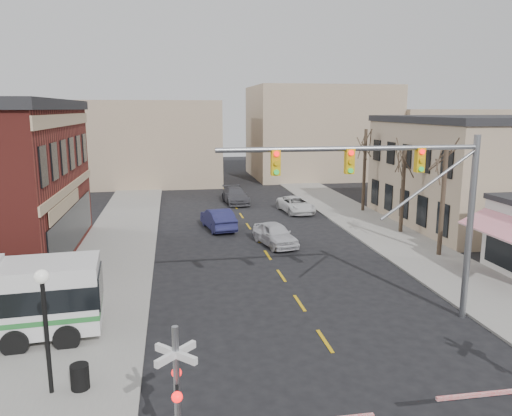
{
  "coord_description": "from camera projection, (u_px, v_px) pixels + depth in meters",
  "views": [
    {
      "loc": [
        -5.74,
        -15.63,
        9.04
      ],
      "look_at": [
        -1.11,
        11.82,
        3.5
      ],
      "focal_mm": 35.0,
      "sensor_mm": 36.0,
      "label": 1
    }
  ],
  "objects": [
    {
      "name": "street_lamp",
      "position": [
        44.0,
        305.0,
        15.4
      ],
      "size": [
        0.44,
        0.44,
        4.11
      ],
      "color": "black",
      "rests_on": "sidewalk_west"
    },
    {
      "name": "traffic_signal_mast",
      "position": [
        407.0,
        190.0,
        20.47
      ],
      "size": [
        10.98,
        0.3,
        8.0
      ],
      "color": "gray",
      "rests_on": "ground"
    },
    {
      "name": "sidewalk_east",
      "position": [
        373.0,
        227.0,
        38.7
      ],
      "size": [
        5.0,
        60.0,
        0.12
      ],
      "primitive_type": "cube",
      "color": "gray",
      "rests_on": "ground"
    },
    {
      "name": "pedestrian_near",
      "position": [
        80.0,
        313.0,
        20.23
      ],
      "size": [
        0.39,
        0.59,
        1.6
      ],
      "primitive_type": "imported",
      "rotation": [
        0.0,
        0.0,
        1.58
      ],
      "color": "#564944",
      "rests_on": "sidewalk_west"
    },
    {
      "name": "rr_crossing_west",
      "position": [
        195.0,
        402.0,
        12.23
      ],
      "size": [
        5.6,
        1.36,
        4.0
      ],
      "color": "gray",
      "rests_on": "ground"
    },
    {
      "name": "car_d",
      "position": [
        236.0,
        196.0,
        48.51
      ],
      "size": [
        2.47,
        5.37,
        1.52
      ],
      "primitive_type": "imported",
      "rotation": [
        0.0,
        0.0,
        0.07
      ],
      "color": "#444449",
      "rests_on": "ground"
    },
    {
      "name": "car_b",
      "position": [
        218.0,
        219.0,
        38.0
      ],
      "size": [
        2.52,
        5.14,
        1.62
      ],
      "primitive_type": "imported",
      "rotation": [
        0.0,
        0.0,
        3.31
      ],
      "color": "#1C1D47",
      "rests_on": "ground"
    },
    {
      "name": "tree_east_a",
      "position": [
        443.0,
        201.0,
        30.46
      ],
      "size": [
        0.28,
        0.28,
        6.75
      ],
      "color": "#382B21",
      "rests_on": "sidewalk_east"
    },
    {
      "name": "tree_east_b",
      "position": [
        403.0,
        190.0,
        36.35
      ],
      "size": [
        0.28,
        0.28,
        6.3
      ],
      "color": "#382B21",
      "rests_on": "sidewalk_east"
    },
    {
      "name": "car_a",
      "position": [
        275.0,
        234.0,
        33.53
      ],
      "size": [
        2.77,
        4.8,
        1.54
      ],
      "primitive_type": "imported",
      "rotation": [
        0.0,
        0.0,
        0.22
      ],
      "color": "silver",
      "rests_on": "ground"
    },
    {
      "name": "pedestrian_far",
      "position": [
        63.0,
        296.0,
        22.16
      ],
      "size": [
        0.95,
        0.92,
        1.54
      ],
      "primitive_type": "imported",
      "rotation": [
        0.0,
        0.0,
        0.69
      ],
      "color": "#2E2E50",
      "rests_on": "sidewalk_west"
    },
    {
      "name": "trash_bin",
      "position": [
        80.0,
        377.0,
        16.13
      ],
      "size": [
        0.6,
        0.6,
        0.83
      ],
      "primitive_type": "cylinder",
      "color": "black",
      "rests_on": "sidewalk_west"
    },
    {
      "name": "sidewalk_west",
      "position": [
        121.0,
        237.0,
        35.6
      ],
      "size": [
        5.0,
        60.0,
        0.12
      ],
      "primitive_type": "cube",
      "color": "gray",
      "rests_on": "ground"
    },
    {
      "name": "ground",
      "position": [
        342.0,
        366.0,
        17.82
      ],
      "size": [
        160.0,
        160.0,
        0.0
      ],
      "primitive_type": "plane",
      "color": "black",
      "rests_on": "ground"
    },
    {
      "name": "tree_east_c",
      "position": [
        364.0,
        170.0,
        44.03
      ],
      "size": [
        0.28,
        0.28,
        7.2
      ],
      "color": "#382B21",
      "rests_on": "sidewalk_east"
    },
    {
      "name": "car_c",
      "position": [
        296.0,
        205.0,
        44.27
      ],
      "size": [
        2.83,
        5.21,
        1.39
      ],
      "primitive_type": "imported",
      "rotation": [
        0.0,
        0.0,
        0.11
      ],
      "color": "silver",
      "rests_on": "ground"
    }
  ]
}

